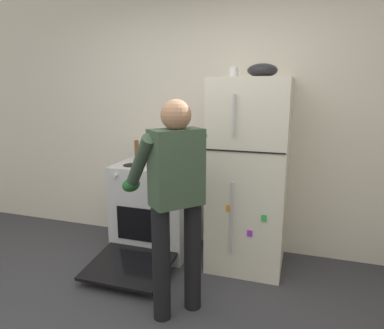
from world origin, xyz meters
TOP-DOWN VIEW (x-y plane):
  - kitchen_wall_back at (0.00, 1.95)m, footprint 6.00×0.10m
  - refrigerator at (0.48, 1.57)m, footprint 0.68×0.72m
  - stove_range at (-0.48, 1.55)m, footprint 0.76×1.23m
  - person_cook at (0.08, 0.66)m, footprint 0.67×0.70m
  - red_pot at (-0.32, 1.52)m, footprint 0.33×0.23m
  - coffee_mug at (0.30, 1.62)m, footprint 0.11×0.08m
  - pepper_mill at (-0.78, 1.77)m, footprint 0.05×0.05m
  - mixing_bowl at (0.56, 1.57)m, footprint 0.26×0.26m

SIDE VIEW (x-z plane):
  - stove_range at x=-0.48m, z-range -0.01..0.92m
  - refrigerator at x=0.48m, z-range 0.00..1.76m
  - person_cook at x=0.08m, z-range 0.15..1.75m
  - red_pot at x=-0.32m, z-range 0.93..1.04m
  - pepper_mill at x=-0.78m, z-range 0.93..1.12m
  - kitchen_wall_back at x=0.00m, z-range 0.00..2.70m
  - coffee_mug at x=0.30m, z-range 1.76..1.86m
  - mixing_bowl at x=0.56m, z-range 1.76..1.88m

